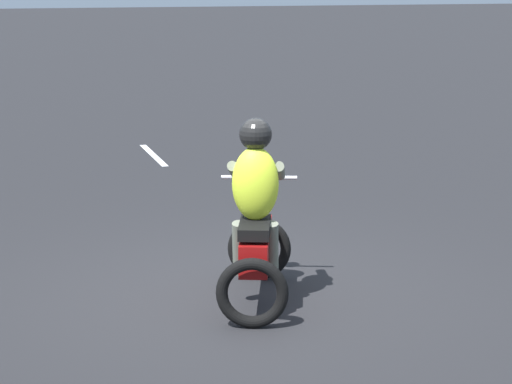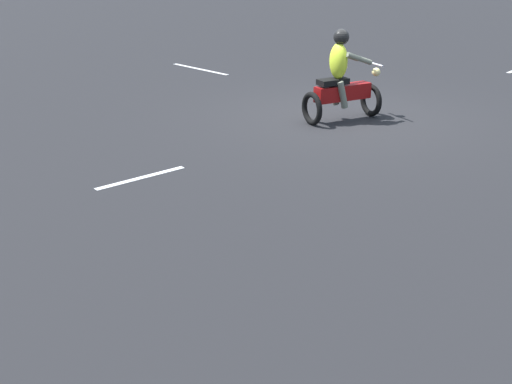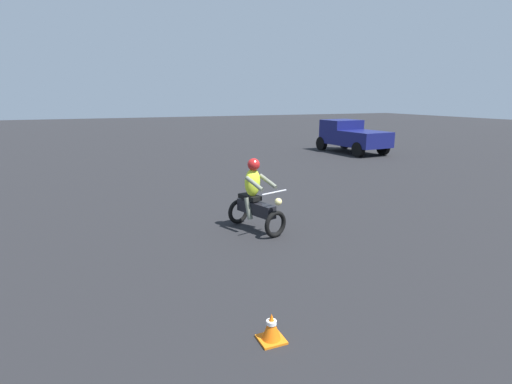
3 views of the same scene
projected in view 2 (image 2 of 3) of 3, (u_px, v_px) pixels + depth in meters
name	position (u px, v px, depth m)	size (l,w,h in m)	color
ground_plane	(345.00, 117.00, 13.27)	(120.00, 120.00, 0.00)	black
motorcycle_rider_foreground	(342.00, 81.00, 12.78)	(0.99, 1.56, 1.66)	black
lane_stripe_e	(200.00, 69.00, 17.45)	(0.10, 1.94, 0.01)	silver
lane_stripe_n	(141.00, 178.00, 10.17)	(0.10, 1.45, 0.01)	silver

